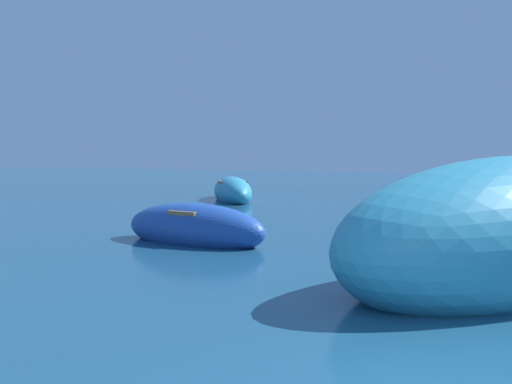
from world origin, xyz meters
TOP-DOWN VIEW (x-y plane):
  - moored_boat_0 at (-8.32, 15.50)m, footprint 3.05×3.87m
  - moored_boat_1 at (-5.60, 6.80)m, footprint 3.47×1.74m
  - moored_boat_3 at (-1.15, 11.90)m, footprint 3.66×1.75m

SIDE VIEW (x-z plane):
  - moored_boat_1 at x=-5.60m, z-range -0.23..0.82m
  - moored_boat_0 at x=-8.32m, z-range -0.25..0.88m
  - moored_boat_3 at x=-1.15m, z-range -0.29..1.02m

